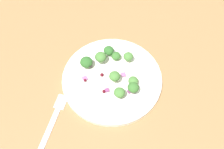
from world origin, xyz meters
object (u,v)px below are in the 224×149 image
fork (50,127)px  broccoli_floret_1 (133,81)px  plate (112,79)px  broccoli_floret_2 (128,57)px  broccoli_floret_0 (119,93)px

fork → broccoli_floret_1: bearing=112.7°
broccoli_floret_1 → plate: bearing=-117.3°
broccoli_floret_2 → plate: bearing=-45.3°
plate → fork: size_ratio=1.33×
broccoli_floret_0 → broccoli_floret_2: bearing=161.3°
plate → broccoli_floret_1: (2.41, 4.66, 2.08)cm
plate → fork: plate is taller
broccoli_floret_1 → broccoli_floret_2: size_ratio=0.97×
plate → fork: 18.02cm
broccoli_floret_0 → broccoli_floret_1: 4.58cm
plate → broccoli_floret_2: broccoli_floret_2 is taller
broccoli_floret_1 → fork: bearing=-67.3°
plate → broccoli_floret_2: size_ratio=9.95×
broccoli_floret_0 → broccoli_floret_2: (-9.67, 3.28, -0.12)cm
broccoli_floret_2 → broccoli_floret_0: bearing=-18.7°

